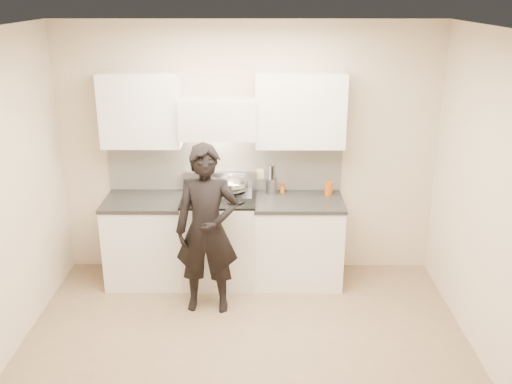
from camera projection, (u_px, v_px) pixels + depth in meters
ground_plane at (245, 358)px, 4.87m from camera, size 4.00×4.00×0.00m
room_shell at (238, 167)px, 4.68m from camera, size 4.04×3.54×2.70m
stove at (220, 239)px, 6.05m from camera, size 0.76×0.65×0.96m
counter_right at (298, 240)px, 6.05m from camera, size 0.92×0.67×0.92m
counter_left at (147, 240)px, 6.06m from camera, size 0.82×0.67×0.92m
wok at (233, 185)px, 5.94m from camera, size 0.34×0.41×0.27m
stock_pot at (201, 193)px, 5.72m from camera, size 0.35×0.25×0.16m
utensil_crock at (271, 185)px, 6.05m from camera, size 0.12×0.12×0.31m
spice_jar at (282, 188)px, 6.08m from camera, size 0.05×0.05×0.10m
oil_glass at (329, 188)px, 6.00m from camera, size 0.08×0.08×0.15m
person at (207, 230)px, 5.38m from camera, size 0.62×0.41×1.66m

